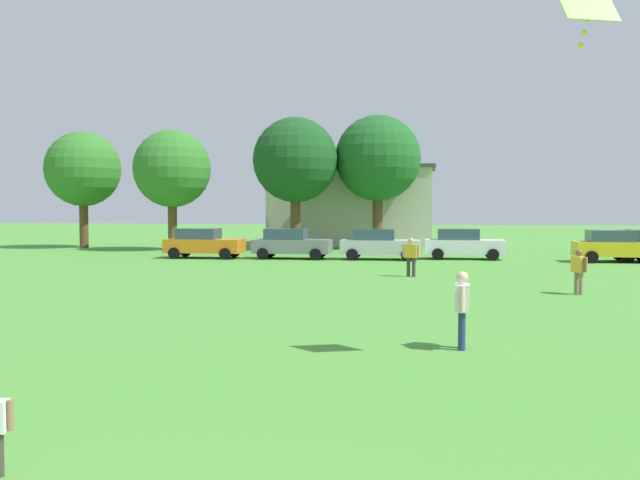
{
  "coord_description": "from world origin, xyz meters",
  "views": [
    {
      "loc": [
        2.75,
        -3.06,
        2.89
      ],
      "look_at": [
        0.79,
        9.32,
        2.28
      ],
      "focal_mm": 38.72,
      "sensor_mm": 36.0,
      "label": 1
    }
  ],
  "objects_px": {
    "tree_right": "(295,160)",
    "parked_car_white_3": "(463,244)",
    "kite": "(587,9)",
    "parked_car_yellow_4": "(615,246)",
    "tree_far_left": "(83,169)",
    "parked_car_orange_0": "(203,243)",
    "parked_car_gray_1": "(291,243)",
    "adult_bystander": "(462,303)",
    "bystander_near_trees": "(411,254)",
    "tree_left": "(172,169)",
    "tree_far_right": "(378,159)",
    "bystander_midfield": "(579,268)",
    "parked_car_silver_2": "(379,244)"
  },
  "relations": [
    {
      "from": "kite",
      "to": "tree_far_right",
      "type": "distance_m",
      "value": 35.28
    },
    {
      "from": "kite",
      "to": "parked_car_yellow_4",
      "type": "relative_size",
      "value": 0.26
    },
    {
      "from": "parked_car_white_3",
      "to": "tree_right",
      "type": "relative_size",
      "value": 0.48
    },
    {
      "from": "parked_car_orange_0",
      "to": "parked_car_gray_1",
      "type": "distance_m",
      "value": 4.97
    },
    {
      "from": "parked_car_gray_1",
      "to": "tree_far_left",
      "type": "bearing_deg",
      "value": 154.66
    },
    {
      "from": "parked_car_gray_1",
      "to": "parked_car_yellow_4",
      "type": "relative_size",
      "value": 1.0
    },
    {
      "from": "bystander_midfield",
      "to": "tree_far_left",
      "type": "relative_size",
      "value": 0.18
    },
    {
      "from": "parked_car_orange_0",
      "to": "tree_far_left",
      "type": "relative_size",
      "value": 0.53
    },
    {
      "from": "kite",
      "to": "tree_left",
      "type": "distance_m",
      "value": 36.51
    },
    {
      "from": "parked_car_white_3",
      "to": "bystander_midfield",
      "type": "bearing_deg",
      "value": -78.67
    },
    {
      "from": "tree_left",
      "to": "bystander_midfield",
      "type": "bearing_deg",
      "value": -42.63
    },
    {
      "from": "bystander_near_trees",
      "to": "tree_right",
      "type": "relative_size",
      "value": 0.18
    },
    {
      "from": "parked_car_yellow_4",
      "to": "tree_far_left",
      "type": "bearing_deg",
      "value": 167.36
    },
    {
      "from": "parked_car_silver_2",
      "to": "parked_car_white_3",
      "type": "height_order",
      "value": "same"
    },
    {
      "from": "adult_bystander",
      "to": "parked_car_orange_0",
      "type": "distance_m",
      "value": 26.62
    },
    {
      "from": "tree_left",
      "to": "tree_far_right",
      "type": "relative_size",
      "value": 0.87
    },
    {
      "from": "adult_bystander",
      "to": "tree_right",
      "type": "relative_size",
      "value": 0.18
    },
    {
      "from": "tree_far_left",
      "to": "tree_left",
      "type": "relative_size",
      "value": 1.03
    },
    {
      "from": "parked_car_silver_2",
      "to": "parked_car_yellow_4",
      "type": "bearing_deg",
      "value": 0.42
    },
    {
      "from": "parked_car_orange_0",
      "to": "parked_car_gray_1",
      "type": "height_order",
      "value": "same"
    },
    {
      "from": "parked_car_orange_0",
      "to": "parked_car_gray_1",
      "type": "xyz_separation_m",
      "value": [
        4.96,
        0.32,
        0.0
      ]
    },
    {
      "from": "tree_right",
      "to": "tree_far_right",
      "type": "relative_size",
      "value": 0.97
    },
    {
      "from": "parked_car_yellow_4",
      "to": "bystander_near_trees",
      "type": "bearing_deg",
      "value": -138.45
    },
    {
      "from": "bystander_midfield",
      "to": "adult_bystander",
      "type": "bearing_deg",
      "value": -52.43
    },
    {
      "from": "bystander_near_trees",
      "to": "tree_far_left",
      "type": "bearing_deg",
      "value": 161.4
    },
    {
      "from": "tree_far_left",
      "to": "parked_car_white_3",
      "type": "bearing_deg",
      "value": -14.31
    },
    {
      "from": "adult_bystander",
      "to": "bystander_midfield",
      "type": "distance_m",
      "value": 10.41
    },
    {
      "from": "parked_car_gray_1",
      "to": "parked_car_silver_2",
      "type": "xyz_separation_m",
      "value": [
        4.91,
        0.14,
        0.0
      ]
    },
    {
      "from": "tree_right",
      "to": "parked_car_white_3",
      "type": "bearing_deg",
      "value": -32.83
    },
    {
      "from": "parked_car_gray_1",
      "to": "parked_car_white_3",
      "type": "distance_m",
      "value": 9.53
    },
    {
      "from": "bystander_near_trees",
      "to": "parked_car_yellow_4",
      "type": "xyz_separation_m",
      "value": [
        10.34,
        9.16,
        -0.1
      ]
    },
    {
      "from": "bystander_midfield",
      "to": "parked_car_silver_2",
      "type": "relative_size",
      "value": 0.35
    },
    {
      "from": "tree_far_right",
      "to": "bystander_near_trees",
      "type": "bearing_deg",
      "value": -81.64
    },
    {
      "from": "bystander_near_trees",
      "to": "tree_left",
      "type": "distance_m",
      "value": 22.43
    },
    {
      "from": "parked_car_gray_1",
      "to": "tree_far_left",
      "type": "distance_m",
      "value": 18.76
    },
    {
      "from": "bystander_midfield",
      "to": "kite",
      "type": "relative_size",
      "value": 1.33
    },
    {
      "from": "bystander_midfield",
      "to": "parked_car_orange_0",
      "type": "distance_m",
      "value": 22.11
    },
    {
      "from": "kite",
      "to": "parked_car_white_3",
      "type": "relative_size",
      "value": 0.26
    },
    {
      "from": "parked_car_orange_0",
      "to": "tree_left",
      "type": "xyz_separation_m",
      "value": [
        -4.25,
        6.38,
        4.52
      ]
    },
    {
      "from": "kite",
      "to": "parked_car_white_3",
      "type": "bearing_deg",
      "value": 91.82
    },
    {
      "from": "tree_far_right",
      "to": "parked_car_silver_2",
      "type": "bearing_deg",
      "value": -85.35
    },
    {
      "from": "bystander_midfield",
      "to": "parked_car_orange_0",
      "type": "bearing_deg",
      "value": -156.42
    },
    {
      "from": "tree_left",
      "to": "bystander_near_trees",
      "type": "bearing_deg",
      "value": -42.97
    },
    {
      "from": "bystander_near_trees",
      "to": "tree_far_right",
      "type": "height_order",
      "value": "tree_far_right"
    },
    {
      "from": "bystander_near_trees",
      "to": "parked_car_white_3",
      "type": "xyz_separation_m",
      "value": [
        2.58,
        10.1,
        -0.1
      ]
    },
    {
      "from": "kite",
      "to": "parked_car_silver_2",
      "type": "bearing_deg",
      "value": 102.17
    },
    {
      "from": "bystander_midfield",
      "to": "tree_left",
      "type": "bearing_deg",
      "value": -161.13
    },
    {
      "from": "adult_bystander",
      "to": "bystander_near_trees",
      "type": "relative_size",
      "value": 0.99
    },
    {
      "from": "parked_car_silver_2",
      "to": "tree_far_left",
      "type": "xyz_separation_m",
      "value": [
        -21.33,
        7.64,
        4.66
      ]
    },
    {
      "from": "tree_far_left",
      "to": "adult_bystander",
      "type": "bearing_deg",
      "value": -51.65
    }
  ]
}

